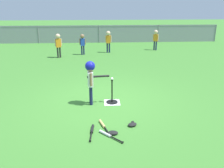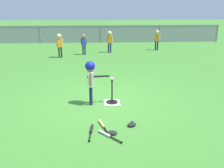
% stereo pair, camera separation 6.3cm
% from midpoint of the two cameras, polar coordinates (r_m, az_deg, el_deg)
% --- Properties ---
extents(ground_plane, '(60.00, 60.00, 0.00)m').
position_cam_midpoint_polar(ground_plane, '(7.02, -2.09, -4.03)').
color(ground_plane, '#3D7A2D').
extents(home_plate, '(0.44, 0.44, 0.01)m').
position_cam_midpoint_polar(home_plate, '(6.94, -0.26, -4.27)').
color(home_plate, white).
rests_on(home_plate, ground_plane).
extents(batting_tee, '(0.32, 0.32, 0.67)m').
position_cam_midpoint_polar(batting_tee, '(6.90, -0.26, -3.50)').
color(batting_tee, black).
rests_on(batting_tee, ground_plane).
extents(baseball_on_tee, '(0.07, 0.07, 0.07)m').
position_cam_midpoint_polar(baseball_on_tee, '(6.69, -0.27, 1.23)').
color(baseball_on_tee, white).
rests_on(baseball_on_tee, batting_tee).
extents(batter_child, '(0.64, 0.35, 1.22)m').
position_cam_midpoint_polar(batter_child, '(6.58, -5.27, 2.33)').
color(batter_child, '#191E4C').
rests_on(batter_child, ground_plane).
extents(fielder_deep_right, '(0.33, 0.23, 1.18)m').
position_cam_midpoint_polar(fielder_deep_right, '(12.50, -12.51, 9.39)').
color(fielder_deep_right, '#262626').
rests_on(fielder_deep_right, ground_plane).
extents(fielder_near_right, '(0.32, 0.21, 1.07)m').
position_cam_midpoint_polar(fielder_near_right, '(13.01, -7.00, 9.74)').
color(fielder_near_right, '#191E4C').
rests_on(fielder_near_right, ground_plane).
extents(fielder_deep_left, '(0.32, 0.23, 1.14)m').
position_cam_midpoint_polar(fielder_deep_left, '(14.37, 9.96, 10.64)').
color(fielder_deep_left, '#191E4C').
rests_on(fielder_deep_left, ground_plane).
extents(fielder_deep_center, '(0.35, 0.23, 1.17)m').
position_cam_midpoint_polar(fielder_deep_center, '(13.45, -1.01, 10.44)').
color(fielder_deep_center, '#191E4C').
rests_on(fielder_deep_center, ground_plane).
extents(spare_bat_silver, '(0.49, 0.53, 0.06)m').
position_cam_midpoint_polar(spare_bat_silver, '(5.32, -1.38, -11.68)').
color(spare_bat_silver, silver).
rests_on(spare_bat_silver, ground_plane).
extents(spare_bat_wood, '(0.26, 0.69, 0.06)m').
position_cam_midpoint_polar(spare_bat_wood, '(5.68, -2.38, -9.54)').
color(spare_bat_wood, '#DBB266').
rests_on(spare_bat_wood, ground_plane).
extents(spare_bat_black, '(0.11, 0.67, 0.06)m').
position_cam_midpoint_polar(spare_bat_black, '(5.49, -5.00, -10.70)').
color(spare_bat_black, black).
rests_on(spare_bat_black, ground_plane).
extents(glove_by_plate, '(0.24, 0.19, 0.07)m').
position_cam_midpoint_polar(glove_by_plate, '(5.37, -0.14, -11.26)').
color(glove_by_plate, black).
rests_on(glove_by_plate, ground_plane).
extents(glove_near_bats, '(0.27, 0.25, 0.07)m').
position_cam_midpoint_polar(glove_near_bats, '(5.72, 4.42, -9.33)').
color(glove_near_bats, black).
rests_on(glove_near_bats, ground_plane).
extents(outfield_fence, '(16.06, 0.06, 1.15)m').
position_cam_midpoint_polar(outfield_fence, '(16.78, -3.12, 11.64)').
color(outfield_fence, slate).
rests_on(outfield_fence, ground_plane).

